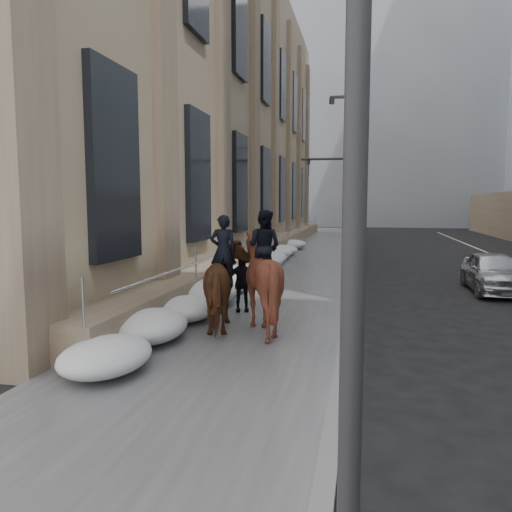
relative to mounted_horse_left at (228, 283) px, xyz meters
The scene contains 14 objects.
ground 1.94m from the mounted_horse_left, 84.63° to the right, with size 140.00×140.00×0.00m, color black.
sidewalk 8.57m from the mounted_horse_left, 89.04° to the left, with size 5.00×80.00×0.12m, color #48484A.
curb 9.00m from the mounted_horse_left, 71.98° to the left, with size 0.24×80.00×0.12m, color slate.
limestone_building 20.64m from the mounted_horse_left, 105.49° to the left, with size 6.10×44.00×18.00m.
bg_building_mid 60.01m from the mounted_horse_left, 85.95° to the left, with size 30.00×12.00×28.00m, color slate.
bg_building_far 71.28m from the mounted_horse_left, 94.75° to the left, with size 24.00×12.00×20.00m, color gray.
streetlight_mid 13.25m from the mounted_horse_left, 77.01° to the left, with size 1.71×0.24×8.00m.
streetlight_far 32.79m from the mounted_horse_left, 84.93° to the left, with size 1.71×0.24×8.00m.
traffic_signal 20.80m from the mounted_horse_left, 83.83° to the left, with size 4.10×0.22×6.00m.
snow_bank 6.76m from the mounted_horse_left, 100.97° to the left, with size 1.70×18.10×0.76m.
mounted_horse_left is the anchor object (origin of this frame).
mounted_horse_right 0.81m from the mounted_horse_left, ahead, with size 2.40×2.56×2.81m.
pedestrian 1.85m from the mounted_horse_left, 93.84° to the left, with size 0.92×0.38×1.56m, color black.
car_silver 10.39m from the mounted_horse_left, 43.56° to the left, with size 1.67×4.15×1.41m, color #ABAFB3.
Camera 1 is at (2.97, -9.74, 3.09)m, focal length 35.00 mm.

